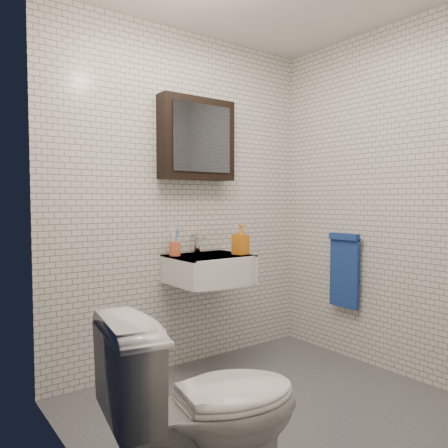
% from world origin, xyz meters
% --- Properties ---
extents(ground, '(2.20, 2.00, 0.01)m').
position_xyz_m(ground, '(0.00, 0.00, 0.01)').
color(ground, '#46484D').
rests_on(ground, ground).
extents(room_shell, '(2.22, 2.02, 2.51)m').
position_xyz_m(room_shell, '(0.00, 0.00, 1.47)').
color(room_shell, silver).
rests_on(room_shell, ground).
extents(washbasin, '(0.55, 0.50, 0.20)m').
position_xyz_m(washbasin, '(0.05, 0.73, 0.76)').
color(washbasin, white).
rests_on(washbasin, room_shell).
extents(faucet, '(0.06, 0.20, 0.15)m').
position_xyz_m(faucet, '(0.05, 0.93, 0.92)').
color(faucet, silver).
rests_on(faucet, washbasin).
extents(mirror_cabinet, '(0.60, 0.15, 0.60)m').
position_xyz_m(mirror_cabinet, '(0.05, 0.93, 1.70)').
color(mirror_cabinet, black).
rests_on(mirror_cabinet, room_shell).
extents(towel_rail, '(0.09, 0.30, 0.58)m').
position_xyz_m(towel_rail, '(1.04, 0.35, 0.72)').
color(towel_rail, silver).
rests_on(towel_rail, room_shell).
extents(toothbrush_cup, '(0.08, 0.08, 0.22)m').
position_xyz_m(toothbrush_cup, '(-0.16, 0.89, 0.91)').
color(toothbrush_cup, '#D25B34').
rests_on(toothbrush_cup, washbasin).
extents(soap_bottle, '(0.12, 0.12, 0.22)m').
position_xyz_m(soap_bottle, '(0.27, 0.67, 0.96)').
color(soap_bottle, '#FF501A').
rests_on(soap_bottle, washbasin).
extents(toilet, '(0.86, 0.58, 0.81)m').
position_xyz_m(toilet, '(-0.77, -0.40, 0.41)').
color(toilet, white).
rests_on(toilet, ground).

